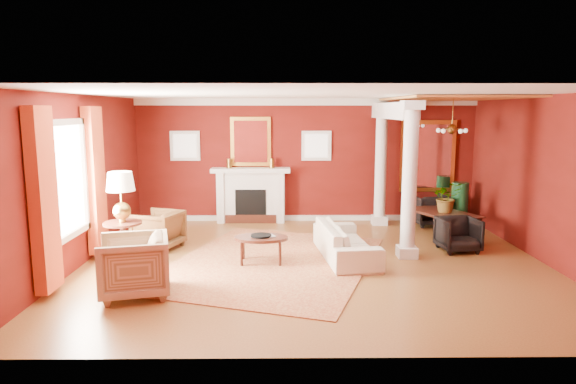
{
  "coord_description": "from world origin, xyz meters",
  "views": [
    {
      "loc": [
        -0.54,
        -8.66,
        2.64
      ],
      "look_at": [
        -0.45,
        0.62,
        1.15
      ],
      "focal_mm": 32.0,
      "sensor_mm": 36.0,
      "label": 1
    }
  ],
  "objects_px": {
    "armchair_stripe": "(134,263)",
    "side_table": "(121,202)",
    "sofa": "(346,236)",
    "armchair_leopard": "(158,228)",
    "dining_table": "(444,217)",
    "coffee_table": "(261,239)"
  },
  "relations": [
    {
      "from": "armchair_leopard",
      "to": "side_table",
      "type": "distance_m",
      "value": 1.32
    },
    {
      "from": "armchair_stripe",
      "to": "coffee_table",
      "type": "height_order",
      "value": "armchair_stripe"
    },
    {
      "from": "armchair_leopard",
      "to": "side_table",
      "type": "height_order",
      "value": "side_table"
    },
    {
      "from": "armchair_stripe",
      "to": "dining_table",
      "type": "distance_m",
      "value": 6.5
    },
    {
      "from": "dining_table",
      "to": "sofa",
      "type": "bearing_deg",
      "value": 101.13
    },
    {
      "from": "armchair_leopard",
      "to": "side_table",
      "type": "xyz_separation_m",
      "value": [
        -0.34,
        -1.07,
        0.7
      ]
    },
    {
      "from": "armchair_leopard",
      "to": "dining_table",
      "type": "bearing_deg",
      "value": 118.18
    },
    {
      "from": "side_table",
      "to": "armchair_stripe",
      "type": "bearing_deg",
      "value": -67.92
    },
    {
      "from": "armchair_leopard",
      "to": "dining_table",
      "type": "height_order",
      "value": "dining_table"
    },
    {
      "from": "sofa",
      "to": "coffee_table",
      "type": "xyz_separation_m",
      "value": [
        -1.51,
        -0.3,
        0.02
      ]
    },
    {
      "from": "sofa",
      "to": "armchair_leopard",
      "type": "xyz_separation_m",
      "value": [
        -3.53,
        0.69,
        -0.01
      ]
    },
    {
      "from": "sofa",
      "to": "dining_table",
      "type": "distance_m",
      "value": 2.75
    },
    {
      "from": "armchair_leopard",
      "to": "armchair_stripe",
      "type": "distance_m",
      "value": 2.56
    },
    {
      "from": "armchair_leopard",
      "to": "dining_table",
      "type": "relative_size",
      "value": 0.54
    },
    {
      "from": "sofa",
      "to": "side_table",
      "type": "relative_size",
      "value": 1.3
    },
    {
      "from": "armchair_stripe",
      "to": "side_table",
      "type": "height_order",
      "value": "side_table"
    },
    {
      "from": "coffee_table",
      "to": "dining_table",
      "type": "xyz_separation_m",
      "value": [
        3.77,
        1.87,
        -0.01
      ]
    },
    {
      "from": "dining_table",
      "to": "coffee_table",
      "type": "bearing_deg",
      "value": 92.81
    },
    {
      "from": "armchair_leopard",
      "to": "coffee_table",
      "type": "height_order",
      "value": "armchair_leopard"
    },
    {
      "from": "sofa",
      "to": "armchair_leopard",
      "type": "distance_m",
      "value": 3.59
    },
    {
      "from": "armchair_stripe",
      "to": "side_table",
      "type": "bearing_deg",
      "value": -171.86
    },
    {
      "from": "sofa",
      "to": "side_table",
      "type": "bearing_deg",
      "value": 89.01
    }
  ]
}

